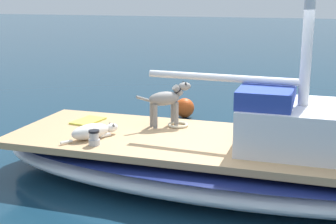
% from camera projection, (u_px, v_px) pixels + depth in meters
% --- Properties ---
extents(ground_plane, '(120.00, 120.00, 0.00)m').
position_uv_depth(ground_plane, '(232.00, 186.00, 6.72)').
color(ground_plane, '#143347').
extents(sailboat_main, '(2.95, 7.37, 0.66)m').
position_uv_depth(sailboat_main, '(233.00, 164.00, 6.64)').
color(sailboat_main, white).
rests_on(sailboat_main, ground).
extents(cabin_house, '(1.53, 2.30, 0.84)m').
position_uv_depth(cabin_house, '(318.00, 125.00, 6.15)').
color(cabin_house, silver).
rests_on(cabin_house, sailboat_main).
extents(dog_grey, '(0.73, 0.72, 0.70)m').
position_uv_depth(dog_grey, '(167.00, 100.00, 7.31)').
color(dog_grey, gray).
rests_on(dog_grey, sailboat_main).
extents(dog_white, '(0.88, 0.54, 0.22)m').
position_uv_depth(dog_white, '(93.00, 131.00, 6.71)').
color(dog_white, silver).
rests_on(dog_white, sailboat_main).
extents(deck_winch, '(0.16, 0.16, 0.21)m').
position_uv_depth(deck_winch, '(94.00, 138.00, 6.42)').
color(deck_winch, '#B7B7BC').
rests_on(deck_winch, sailboat_main).
extents(coiled_rope, '(0.32, 0.32, 0.04)m').
position_uv_depth(coiled_rope, '(178.00, 125.00, 7.37)').
color(coiled_rope, beige).
rests_on(coiled_rope, sailboat_main).
extents(deck_towel, '(0.59, 0.41, 0.03)m').
position_uv_depth(deck_towel, '(88.00, 121.00, 7.64)').
color(deck_towel, '#D8D14C').
rests_on(deck_towel, sailboat_main).
extents(mooring_buoy, '(0.44, 0.44, 0.44)m').
position_uv_depth(mooring_buoy, '(185.00, 108.00, 10.53)').
color(mooring_buoy, '#E55119').
rests_on(mooring_buoy, ground).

